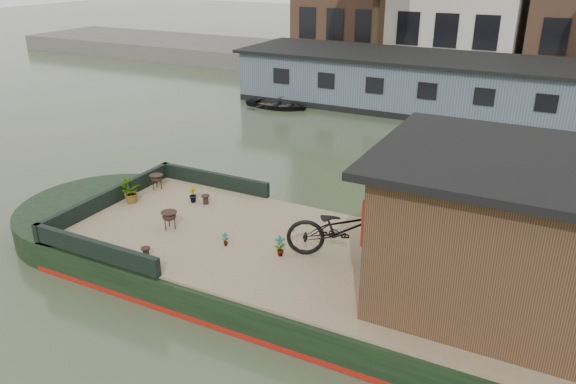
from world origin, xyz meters
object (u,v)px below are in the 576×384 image
at_px(brazier_front, 170,220).
at_px(potted_plant_a, 280,246).
at_px(bicycle, 343,229).
at_px(brazier_rear, 157,182).
at_px(dinghy, 278,101).
at_px(cabin, 504,231).

bearing_deg(brazier_front, potted_plant_a, 0.71).
distance_m(bicycle, potted_plant_a, 1.19).
height_order(brazier_rear, dinghy, brazier_rear).
height_order(brazier_front, dinghy, brazier_front).
xyz_separation_m(brazier_rear, dinghy, (-2.33, 10.33, -0.55)).
bearing_deg(brazier_rear, cabin, -8.60).
bearing_deg(dinghy, potted_plant_a, -150.95).
relative_size(cabin, bicycle, 1.95).
distance_m(bicycle, brazier_front, 3.56).
relative_size(potted_plant_a, brazier_front, 1.08).
bearing_deg(brazier_rear, potted_plant_a, -20.16).
bearing_deg(potted_plant_a, bicycle, 28.99).
relative_size(brazier_front, brazier_rear, 1.04).
bearing_deg(cabin, bicycle, 175.03).
distance_m(cabin, potted_plant_a, 3.85).
distance_m(cabin, brazier_front, 6.29).
relative_size(cabin, potted_plant_a, 10.05).
height_order(bicycle, brazier_rear, bicycle).
bearing_deg(bicycle, brazier_front, 75.65).
relative_size(bicycle, brazier_rear, 5.74).
bearing_deg(dinghy, brazier_front, -161.14).
distance_m(potted_plant_a, brazier_rear, 4.34).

